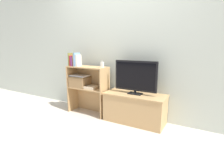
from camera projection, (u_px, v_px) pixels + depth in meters
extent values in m
plane|color=#BCB2A3|center=(107.00, 121.00, 2.93)|extent=(16.00, 16.00, 0.00)
cube|color=#B2BCB2|center=(120.00, 48.00, 3.07)|extent=(10.00, 0.05, 2.40)
cube|color=tan|center=(135.00, 109.00, 2.87)|extent=(0.98, 0.42, 0.46)
cube|color=tan|center=(135.00, 95.00, 2.82)|extent=(1.00, 0.44, 0.02)
cube|color=black|center=(135.00, 93.00, 2.82)|extent=(0.22, 0.14, 0.02)
cylinder|color=black|center=(135.00, 92.00, 2.81)|extent=(0.04, 0.04, 0.04)
cube|color=black|center=(136.00, 76.00, 2.76)|extent=(0.70, 0.04, 0.48)
cube|color=black|center=(135.00, 76.00, 2.74)|extent=(0.64, 0.00, 0.42)
cube|color=tan|center=(73.00, 98.00, 3.44)|extent=(0.02, 0.31, 0.49)
cube|color=tan|center=(105.00, 103.00, 3.08)|extent=(0.02, 0.31, 0.49)
cube|color=tan|center=(93.00, 98.00, 3.38)|extent=(0.72, 0.02, 0.49)
cube|color=tan|center=(88.00, 88.00, 3.21)|extent=(0.72, 0.31, 0.02)
cube|color=tan|center=(72.00, 76.00, 3.35)|extent=(0.02, 0.31, 0.39)
cube|color=tan|center=(105.00, 79.00, 2.99)|extent=(0.02, 0.31, 0.39)
cube|color=tan|center=(92.00, 76.00, 3.29)|extent=(0.72, 0.02, 0.39)
cube|color=tan|center=(87.00, 67.00, 3.13)|extent=(0.72, 0.31, 0.02)
cube|color=olive|center=(71.00, 59.00, 3.22)|extent=(0.03, 0.14, 0.23)
cube|color=#B22328|center=(72.00, 61.00, 3.21)|extent=(0.03, 0.13, 0.19)
cube|color=#6B2D66|center=(74.00, 61.00, 3.19)|extent=(0.03, 0.16, 0.17)
cube|color=gold|center=(75.00, 60.00, 3.17)|extent=(0.02, 0.13, 0.23)
cube|color=#709ECC|center=(77.00, 60.00, 3.15)|extent=(0.04, 0.15, 0.24)
cube|color=silver|center=(78.00, 61.00, 3.14)|extent=(0.04, 0.13, 0.20)
cube|color=white|center=(102.00, 65.00, 2.96)|extent=(0.05, 0.03, 0.09)
cylinder|color=silver|center=(102.00, 61.00, 2.95)|extent=(0.01, 0.01, 0.03)
cube|color=#937047|center=(80.00, 81.00, 3.26)|extent=(0.33, 0.27, 0.20)
cube|color=brown|center=(80.00, 77.00, 3.24)|extent=(0.34, 0.28, 0.02)
cube|color=white|center=(80.00, 76.00, 3.24)|extent=(0.33, 0.22, 0.02)
cylinder|color=#99999E|center=(80.00, 75.00, 3.23)|extent=(0.02, 0.02, 0.00)
cube|color=beige|center=(92.00, 87.00, 3.13)|extent=(0.20, 0.24, 0.04)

